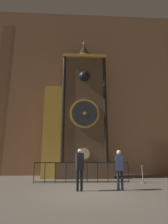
{
  "coord_description": "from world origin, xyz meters",
  "views": [
    {
      "loc": [
        -0.6,
        -8.1,
        1.7
      ],
      "look_at": [
        0.07,
        4.46,
        4.58
      ],
      "focal_mm": 28.0,
      "sensor_mm": 36.0,
      "label": 1
    }
  ],
  "objects_px": {
    "visitor_far": "(119,166)",
    "stanchion_post": "(143,177)",
    "clock_tower": "(79,115)",
    "visitor_near": "(80,165)"
  },
  "relations": [
    {
      "from": "clock_tower",
      "to": "visitor_near",
      "type": "relative_size",
      "value": 5.68
    },
    {
      "from": "visitor_near",
      "to": "stanchion_post",
      "type": "distance_m",
      "value": 4.15
    },
    {
      "from": "clock_tower",
      "to": "visitor_far",
      "type": "relative_size",
      "value": 5.85
    },
    {
      "from": "visitor_far",
      "to": "clock_tower",
      "type": "bearing_deg",
      "value": 123.83
    },
    {
      "from": "visitor_far",
      "to": "stanchion_post",
      "type": "xyz_separation_m",
      "value": [
        1.76,
        1.82,
        -0.78
      ]
    },
    {
      "from": "stanchion_post",
      "to": "visitor_near",
      "type": "bearing_deg",
      "value": -152.46
    },
    {
      "from": "clock_tower",
      "to": "visitor_far",
      "type": "bearing_deg",
      "value": -66.34
    },
    {
      "from": "clock_tower",
      "to": "stanchion_post",
      "type": "bearing_deg",
      "value": -33.23
    },
    {
      "from": "visitor_near",
      "to": "visitor_far",
      "type": "xyz_separation_m",
      "value": [
        1.86,
        0.06,
        -0.02
      ]
    },
    {
      "from": "clock_tower",
      "to": "stanchion_post",
      "type": "height_order",
      "value": "clock_tower"
    }
  ]
}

